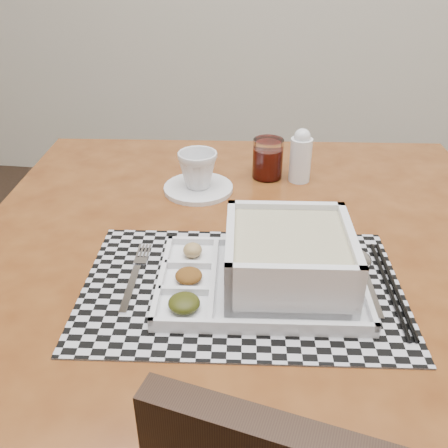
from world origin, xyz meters
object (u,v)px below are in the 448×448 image
(serving_tray, at_px, (280,265))
(juice_glass, at_px, (268,160))
(dining_table, at_px, (247,280))
(creamer_bottle, at_px, (301,156))
(cup, at_px, (198,170))

(serving_tray, distance_m, juice_glass, 0.41)
(dining_table, height_order, juice_glass, juice_glass)
(dining_table, distance_m, juice_glass, 0.32)
(serving_tray, xyz_separation_m, creamer_bottle, (0.03, 0.40, 0.02))
(juice_glass, height_order, creamer_bottle, creamer_bottle)
(cup, bearing_deg, creamer_bottle, 38.75)
(cup, distance_m, juice_glass, 0.17)
(dining_table, distance_m, serving_tray, 0.17)
(dining_table, bearing_deg, juice_glass, 86.65)
(serving_tray, relative_size, creamer_bottle, 2.79)
(cup, xyz_separation_m, creamer_bottle, (0.22, 0.08, 0.01))
(creamer_bottle, bearing_deg, serving_tray, -94.50)
(dining_table, relative_size, cup, 13.21)
(cup, relative_size, juice_glass, 0.94)
(dining_table, height_order, cup, cup)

